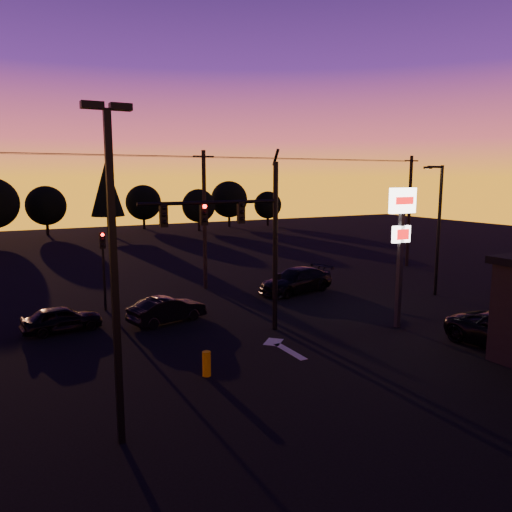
{
  "coord_description": "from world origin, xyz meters",
  "views": [
    {
      "loc": [
        -10.26,
        -16.13,
        7.29
      ],
      "look_at": [
        1.0,
        5.0,
        3.5
      ],
      "focal_mm": 35.0,
      "sensor_mm": 36.0,
      "label": 1
    }
  ],
  "objects_px": {
    "bollard": "(207,364)",
    "car_left": "(62,319)",
    "traffic_signal_mast": "(245,230)",
    "car_right": "(296,280)",
    "streetlight": "(438,225)",
    "suv_parked": "(511,334)",
    "pylon_sign": "(401,228)",
    "car_mid": "(167,309)",
    "secondary_signal": "(103,259)",
    "parking_lot_light": "(113,255)"
  },
  "relations": [
    {
      "from": "bollard",
      "to": "car_left",
      "type": "distance_m",
      "value": 9.19
    },
    {
      "from": "traffic_signal_mast",
      "to": "bollard",
      "type": "distance_m",
      "value": 6.81
    },
    {
      "from": "bollard",
      "to": "car_right",
      "type": "xyz_separation_m",
      "value": [
        10.29,
        9.97,
        0.3
      ]
    },
    {
      "from": "streetlight",
      "to": "suv_parked",
      "type": "distance_m",
      "value": 10.79
    },
    {
      "from": "pylon_sign",
      "to": "car_right",
      "type": "height_order",
      "value": "pylon_sign"
    },
    {
      "from": "pylon_sign",
      "to": "traffic_signal_mast",
      "type": "bearing_deg",
      "value": 160.64
    },
    {
      "from": "pylon_sign",
      "to": "streetlight",
      "type": "height_order",
      "value": "streetlight"
    },
    {
      "from": "bollard",
      "to": "car_mid",
      "type": "relative_size",
      "value": 0.24
    },
    {
      "from": "bollard",
      "to": "car_mid",
      "type": "height_order",
      "value": "car_mid"
    },
    {
      "from": "traffic_signal_mast",
      "to": "pylon_sign",
      "type": "relative_size",
      "value": 1.26
    },
    {
      "from": "secondary_signal",
      "to": "car_right",
      "type": "height_order",
      "value": "secondary_signal"
    },
    {
      "from": "traffic_signal_mast",
      "to": "car_mid",
      "type": "bearing_deg",
      "value": 125.28
    },
    {
      "from": "parking_lot_light",
      "to": "suv_parked",
      "type": "height_order",
      "value": "parking_lot_light"
    },
    {
      "from": "bollard",
      "to": "streetlight",
      "type": "bearing_deg",
      "value": 16.71
    },
    {
      "from": "streetlight",
      "to": "car_left",
      "type": "bearing_deg",
      "value": 172.05
    },
    {
      "from": "traffic_signal_mast",
      "to": "car_right",
      "type": "relative_size",
      "value": 1.62
    },
    {
      "from": "streetlight",
      "to": "car_left",
      "type": "distance_m",
      "value": 22.07
    },
    {
      "from": "pylon_sign",
      "to": "bollard",
      "type": "height_order",
      "value": "pylon_sign"
    },
    {
      "from": "bollard",
      "to": "suv_parked",
      "type": "relative_size",
      "value": 0.18
    },
    {
      "from": "traffic_signal_mast",
      "to": "secondary_signal",
      "type": "bearing_deg",
      "value": 123.19
    },
    {
      "from": "secondary_signal",
      "to": "pylon_sign",
      "type": "distance_m",
      "value": 15.75
    },
    {
      "from": "secondary_signal",
      "to": "pylon_sign",
      "type": "bearing_deg",
      "value": -39.77
    },
    {
      "from": "car_left",
      "to": "secondary_signal",
      "type": "bearing_deg",
      "value": -46.84
    },
    {
      "from": "parking_lot_light",
      "to": "car_right",
      "type": "relative_size",
      "value": 1.73
    },
    {
      "from": "suv_parked",
      "to": "car_right",
      "type": "bearing_deg",
      "value": 95.55
    },
    {
      "from": "car_mid",
      "to": "car_right",
      "type": "height_order",
      "value": "car_right"
    },
    {
      "from": "pylon_sign",
      "to": "streetlight",
      "type": "xyz_separation_m",
      "value": [
        6.91,
        4.0,
        -0.49
      ]
    },
    {
      "from": "car_left",
      "to": "car_mid",
      "type": "relative_size",
      "value": 0.92
    },
    {
      "from": "pylon_sign",
      "to": "car_left",
      "type": "bearing_deg",
      "value": 154.38
    },
    {
      "from": "bollard",
      "to": "car_mid",
      "type": "distance_m",
      "value": 7.47
    },
    {
      "from": "traffic_signal_mast",
      "to": "car_right",
      "type": "xyz_separation_m",
      "value": [
        6.78,
        6.22,
        -4.17
      ]
    },
    {
      "from": "parking_lot_light",
      "to": "pylon_sign",
      "type": "xyz_separation_m",
      "value": [
        14.5,
        4.5,
        -0.36
      ]
    },
    {
      "from": "car_mid",
      "to": "suv_parked",
      "type": "height_order",
      "value": "suv_parked"
    },
    {
      "from": "car_left",
      "to": "car_right",
      "type": "distance_m",
      "value": 14.41
    },
    {
      "from": "car_mid",
      "to": "suv_parked",
      "type": "bearing_deg",
      "value": -147.33
    },
    {
      "from": "traffic_signal_mast",
      "to": "pylon_sign",
      "type": "height_order",
      "value": "traffic_signal_mast"
    },
    {
      "from": "traffic_signal_mast",
      "to": "car_left",
      "type": "distance_m",
      "value": 9.77
    },
    {
      "from": "parking_lot_light",
      "to": "streetlight",
      "type": "height_order",
      "value": "parking_lot_light"
    },
    {
      "from": "car_left",
      "to": "car_mid",
      "type": "height_order",
      "value": "car_mid"
    },
    {
      "from": "streetlight",
      "to": "bollard",
      "type": "distance_m",
      "value": 18.71
    },
    {
      "from": "pylon_sign",
      "to": "car_right",
      "type": "xyz_separation_m",
      "value": [
        -0.32,
        8.72,
        -4.15
      ]
    },
    {
      "from": "car_right",
      "to": "suv_parked",
      "type": "height_order",
      "value": "car_right"
    },
    {
      "from": "parking_lot_light",
      "to": "bollard",
      "type": "relative_size",
      "value": 9.73
    },
    {
      "from": "suv_parked",
      "to": "bollard",
      "type": "bearing_deg",
      "value": 160.67
    },
    {
      "from": "pylon_sign",
      "to": "streetlight",
      "type": "bearing_deg",
      "value": 30.08
    },
    {
      "from": "traffic_signal_mast",
      "to": "streetlight",
      "type": "xyz_separation_m",
      "value": [
        14.01,
        1.51,
        -0.52
      ]
    },
    {
      "from": "bollard",
      "to": "suv_parked",
      "type": "distance_m",
      "value": 12.94
    },
    {
      "from": "secondary_signal",
      "to": "car_left",
      "type": "bearing_deg",
      "value": -131.34
    },
    {
      "from": "bollard",
      "to": "car_left",
      "type": "relative_size",
      "value": 0.26
    },
    {
      "from": "streetlight",
      "to": "car_mid",
      "type": "distance_m",
      "value": 17.15
    }
  ]
}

